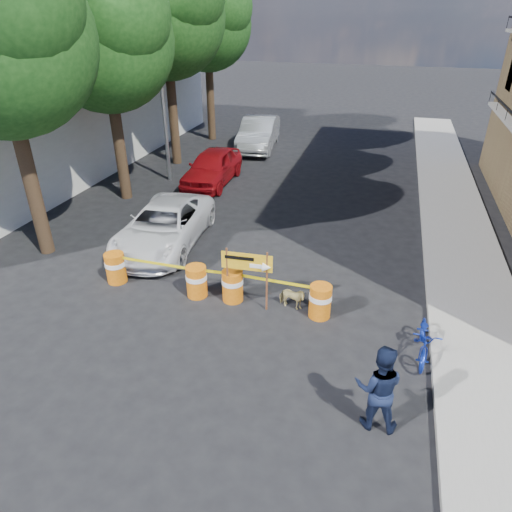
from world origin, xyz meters
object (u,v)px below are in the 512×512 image
Objects in this scene: barrel_far_left at (116,267)px; bicycle at (428,325)px; barrel_far_right at (320,301)px; dog at (292,298)px; sedan_silver at (259,133)px; barrel_mid_left at (197,281)px; detour_sign at (253,267)px; suv_white at (164,226)px; barrel_mid_right at (233,285)px; pedestrian at (379,388)px; sedan_red at (212,167)px.

bicycle is at bearing -6.08° from barrel_far_left.
barrel_far_right reaches higher than dog.
barrel_mid_left is at bearing -87.11° from sedan_silver.
detour_sign reaches higher than dog.
barrel_far_right is 0.18× the size of suv_white.
barrel_mid_left is at bearing -176.29° from barrel_mid_right.
barrel_far_right is (2.38, -0.08, 0.00)m from barrel_mid_right.
barrel_far_left is 8.14m from pedestrian.
barrel_mid_left is at bearing 102.40° from dog.
sedan_silver is at bearing 85.20° from sedan_red.
sedan_red is 0.86× the size of sedan_silver.
sedan_silver is (-3.46, 14.75, 0.37)m from barrel_mid_right.
barrel_far_left is 8.67m from sedan_red.
barrel_mid_right is 0.49× the size of pedestrian.
detour_sign is at bearing -43.93° from pedestrian.
barrel_far_left is 2.52m from barrel_mid_left.
barrel_far_left is at bearing 179.49° from barrel_far_right.
bicycle is 17.75m from sedan_silver.
pedestrian is at bearing -135.21° from dog.
suv_white is (-3.22, 2.48, 0.22)m from barrel_mid_right.
barrel_far_right is at bearing 0.98° from detour_sign.
bicycle is (8.41, -0.90, 0.39)m from barrel_far_left.
suv_white is at bearing 155.41° from barrel_far_right.
barrel_mid_right is at bearing -83.28° from sedan_silver.
barrel_mid_right is 4.07m from suv_white.
barrel_far_right is 0.49× the size of pedestrian.
pedestrian is (3.93, -3.24, 0.45)m from barrel_mid_right.
suv_white is at bearing 142.38° from barrel_mid_right.
suv_white is (-3.85, 2.69, -0.55)m from detour_sign.
suv_white reaches higher than barrel_mid_right.
suv_white is 12.27m from sedan_silver.
bicycle reaches higher than detour_sign.
suv_white is at bearing -95.36° from sedan_silver.
detour_sign is at bearing -81.18° from sedan_silver.
sedan_silver is (-2.45, 14.81, 0.37)m from barrel_mid_left.
barrel_far_left is 0.53× the size of detour_sign.
detour_sign is (4.17, -0.18, 0.77)m from barrel_far_left.
bicycle is 0.34× the size of sedan_silver.
barrel_far_right is at bearing -65.22° from pedestrian.
detour_sign is at bearing -175.74° from barrel_far_right.
barrel_far_left is 0.52× the size of bicycle.
suv_white is (0.32, 2.51, 0.22)m from barrel_far_left.
barrel_far_left and barrel_far_right have the same top height.
sedan_red is at bearing 114.18° from barrel_mid_right.
sedan_silver reaches higher than barrel_far_right.
barrel_far_left is 1.19× the size of dog.
pedestrian is at bearing -43.63° from suv_white.
sedan_silver is (-0.24, 12.27, 0.15)m from suv_white.
bicycle is at bearing -10.75° from barrel_mid_right.
pedestrian is 0.42× the size of sedan_red.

